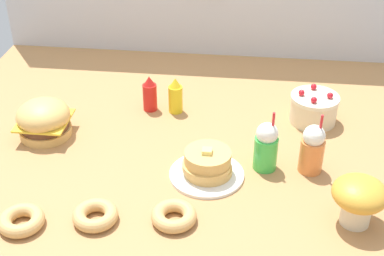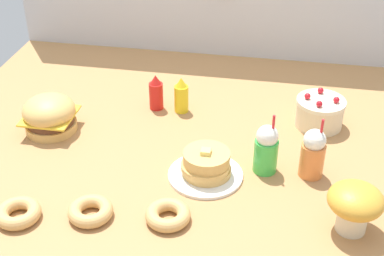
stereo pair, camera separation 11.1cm
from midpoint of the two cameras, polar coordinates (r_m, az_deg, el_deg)
name	(u,v)px [view 2 (the right image)]	position (r m, az deg, el deg)	size (l,w,h in m)	color
ground_plane	(172,170)	(2.16, -0.58, -4.43)	(2.18, 2.20, 0.02)	#B27F4C
burger	(50,115)	(2.41, -13.40, 1.35)	(0.23, 0.23, 0.16)	#DBA859
pancake_stack	(206,166)	(2.09, 3.01, -4.03)	(0.29, 0.29, 0.13)	white
layer_cake	(320,112)	(2.46, 14.48, 1.57)	(0.21, 0.21, 0.16)	beige
ketchup_bottle	(156,93)	(2.51, -2.51, 3.65)	(0.06, 0.06, 0.17)	red
mustard_bottle	(181,96)	(2.49, 0.16, 3.36)	(0.06, 0.06, 0.17)	yellow
cream_soda_cup	(266,149)	(2.11, 9.26, -2.21)	(0.09, 0.09, 0.26)	green
orange_float_cup	(313,153)	(2.13, 14.00, -2.61)	(0.09, 0.09, 0.26)	orange
donut_pink_glaze	(18,213)	(1.99, -16.19, -8.55)	(0.16, 0.16, 0.05)	tan
donut_chocolate	(91,211)	(1.94, -8.94, -8.59)	(0.16, 0.16, 0.05)	tan
donut_vanilla	(168,215)	(1.90, -0.84, -9.09)	(0.16, 0.16, 0.05)	tan
mushroom_stool	(355,204)	(1.91, 18.30, -7.60)	(0.19, 0.19, 0.18)	beige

